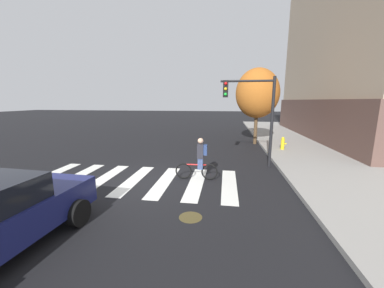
# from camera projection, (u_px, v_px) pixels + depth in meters

# --- Properties ---
(ground_plane) EXTENTS (120.00, 120.00, 0.00)m
(ground_plane) POSITION_uv_depth(u_px,v_px,m) (147.00, 180.00, 8.97)
(ground_plane) COLOR black
(crosswalk_stripes) EXTENTS (8.10, 3.48, 0.01)m
(crosswalk_stripes) POSITION_uv_depth(u_px,v_px,m) (134.00, 180.00, 9.05)
(crosswalk_stripes) COLOR silver
(crosswalk_stripes) RESTS_ON ground
(manhole_cover) EXTENTS (0.64, 0.64, 0.01)m
(manhole_cover) POSITION_uv_depth(u_px,v_px,m) (191.00, 217.00, 6.15)
(manhole_cover) COLOR #473D1E
(manhole_cover) RESTS_ON ground
(cyclist) EXTENTS (1.71, 0.37, 1.69)m
(cyclist) POSITION_uv_depth(u_px,v_px,m) (200.00, 159.00, 8.94)
(cyclist) COLOR black
(cyclist) RESTS_ON ground
(traffic_light_near) EXTENTS (2.47, 0.28, 4.20)m
(traffic_light_near) POSITION_uv_depth(u_px,v_px,m) (254.00, 106.00, 10.41)
(traffic_light_near) COLOR black
(traffic_light_near) RESTS_ON ground
(fire_hydrant) EXTENTS (0.33, 0.22, 0.78)m
(fire_hydrant) POSITION_uv_depth(u_px,v_px,m) (283.00, 143.00, 13.91)
(fire_hydrant) COLOR gold
(fire_hydrant) RESTS_ON sidewalk
(street_tree_near) EXTENTS (3.01, 3.01, 5.36)m
(street_tree_near) POSITION_uv_depth(u_px,v_px,m) (257.00, 93.00, 15.85)
(street_tree_near) COLOR #4C3823
(street_tree_near) RESTS_ON ground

